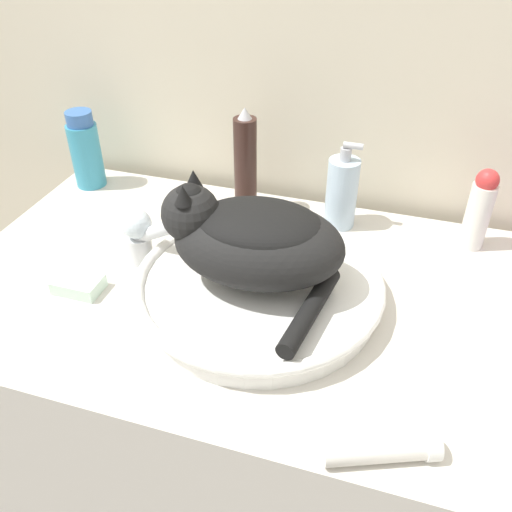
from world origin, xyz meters
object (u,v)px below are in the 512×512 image
object	(u,v)px
soap_pump_bottle	(342,192)
deodorant_stick	(479,209)
faucet	(142,234)
hairspray_can_black	(245,164)
cream_tube	(383,449)
mouthwash_bottle	(86,151)
cat	(252,238)
soap_bar	(78,284)

from	to	relation	value
soap_pump_bottle	deodorant_stick	size ratio (longest dim) A/B	1.11
faucet	soap_pump_bottle	distance (m)	0.39
faucet	deodorant_stick	world-z (taller)	deodorant_stick
deodorant_stick	hairspray_can_black	world-z (taller)	hairspray_can_black
hairspray_can_black	cream_tube	distance (m)	0.62
deodorant_stick	mouthwash_bottle	xyz separation A→B (m)	(-0.82, 0.00, 0.00)
faucet	hairspray_can_black	distance (m)	0.26
cat	soap_pump_bottle	xyz separation A→B (m)	(0.10, 0.27, -0.05)
deodorant_stick	mouthwash_bottle	bearing A→B (deg)	180.00
cat	deodorant_stick	xyz separation A→B (m)	(0.35, 0.27, -0.04)
soap_pump_bottle	hairspray_can_black	size ratio (longest dim) A/B	0.80
deodorant_stick	soap_bar	distance (m)	0.73
cat	hairspray_can_black	distance (m)	0.29
faucet	cream_tube	distance (m)	0.54
cat	soap_pump_bottle	size ratio (longest dim) A/B	1.66
cream_tube	soap_bar	bearing A→B (deg)	162.03
cream_tube	soap_bar	distance (m)	0.56
faucet	soap_pump_bottle	world-z (taller)	soap_pump_bottle
soap_pump_bottle	soap_bar	xyz separation A→B (m)	(-0.39, -0.34, -0.06)
cream_tube	faucet	bearing A→B (deg)	148.77
hairspray_can_black	soap_bar	size ratio (longest dim) A/B	2.78
mouthwash_bottle	cat	bearing A→B (deg)	-30.14
faucet	mouthwash_bottle	size ratio (longest dim) A/B	0.72
hairspray_can_black	mouthwash_bottle	size ratio (longest dim) A/B	1.29
cat	faucet	world-z (taller)	cat
cat	hairspray_can_black	size ratio (longest dim) A/B	1.34
hairspray_can_black	soap_pump_bottle	bearing A→B (deg)	0.00
cat	cream_tube	size ratio (longest dim) A/B	2.04
soap_pump_bottle	hairspray_can_black	distance (m)	0.20
hairspray_can_black	mouthwash_bottle	bearing A→B (deg)	180.00
soap_pump_bottle	mouthwash_bottle	distance (m)	0.57
mouthwash_bottle	faucet	bearing A→B (deg)	-42.78
cream_tube	soap_bar	xyz separation A→B (m)	(-0.53, 0.17, -0.00)
cat	soap_bar	world-z (taller)	cat
soap_pump_bottle	cream_tube	size ratio (longest dim) A/B	1.23
cat	mouthwash_bottle	bearing A→B (deg)	-35.17
soap_pump_bottle	cream_tube	bearing A→B (deg)	-74.10
hairspray_can_black	soap_bar	world-z (taller)	hairspray_can_black
soap_pump_bottle	cream_tube	world-z (taller)	soap_pump_bottle
cat	soap_bar	bearing A→B (deg)	7.99
cat	mouthwash_bottle	size ratio (longest dim) A/B	1.73
cat	deodorant_stick	size ratio (longest dim) A/B	1.85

